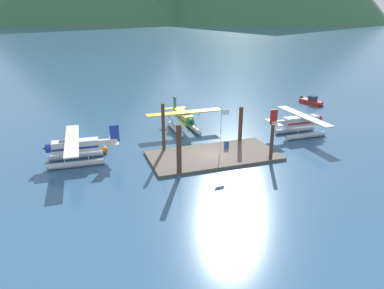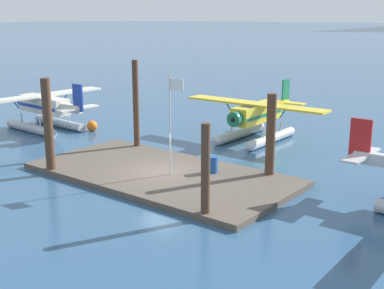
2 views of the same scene
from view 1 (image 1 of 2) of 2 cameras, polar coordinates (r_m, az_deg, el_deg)
name	(u,v)px [view 1 (image 1 of 2)]	position (r m, az deg, el deg)	size (l,w,h in m)	color
ground_plane	(213,157)	(40.60, 3.41, -1.96)	(1200.00, 1200.00, 0.00)	#2D5175
dock_platform	(213,156)	(40.54, 3.41, -1.76)	(14.41, 7.20, 0.30)	brown
piling_near_left	(179,151)	(35.13, -2.08, -0.96)	(0.50, 0.50, 5.26)	#4C3323
piling_near_right	(272,143)	(39.47, 12.49, 0.16)	(0.38, 0.38, 4.18)	#4C3323
piling_far_left	(163,128)	(41.04, -4.56, 2.56)	(0.38, 0.38, 5.78)	#4C3323
piling_far_right	(240,125)	(44.46, 7.68, 3.04)	(0.49, 0.49, 4.59)	#4C3323
flagpole	(222,126)	(39.63, 4.78, 2.99)	(0.95, 0.10, 5.25)	silver
fuel_drum	(227,144)	(42.52, 5.49, 0.11)	(0.62, 0.62, 0.88)	#1E4C99
mooring_buoy	(105,150)	(42.69, -13.68, -0.80)	(0.80, 0.80, 0.80)	orange
seaplane_cream_port_fwd	(76,149)	(40.41, -17.94, -0.66)	(7.98, 10.45, 3.84)	#B7BABF
seaplane_yellow_bow_centre	(184,119)	(49.08, -1.30, 4.01)	(10.41, 7.98, 3.84)	#B7BABF
seaplane_silver_stbd_fwd	(301,124)	(49.25, 16.84, 3.18)	(7.98, 10.41, 3.84)	#B7BABF
boat_red_open_east	(312,101)	(67.10, 18.40, 6.49)	(2.33, 4.83, 1.50)	#B2231E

